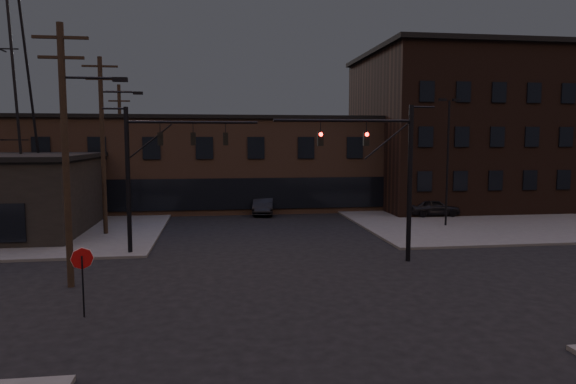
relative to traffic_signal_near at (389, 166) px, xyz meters
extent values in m
plane|color=black|center=(-5.36, -4.50, -4.93)|extent=(140.00, 140.00, 0.00)
cube|color=#474744|center=(16.64, 17.50, -4.86)|extent=(30.00, 30.00, 0.15)
cube|color=brown|center=(-5.36, 23.50, -0.93)|extent=(40.00, 12.00, 8.00)
cube|color=black|center=(16.64, 21.50, 2.07)|extent=(22.00, 16.00, 14.00)
cylinder|color=black|center=(1.14, 0.00, -0.93)|extent=(0.24, 0.24, 8.00)
cylinder|color=black|center=(-2.36, 0.00, 2.27)|extent=(7.00, 0.14, 0.14)
cube|color=#FF140C|center=(-1.19, 0.00, 1.37)|extent=(0.28, 0.22, 0.70)
cube|color=#FF140C|center=(-3.52, 0.00, 1.37)|extent=(0.28, 0.22, 0.70)
cylinder|color=black|center=(-13.36, 3.50, -0.93)|extent=(0.24, 0.24, 8.00)
cylinder|color=black|center=(-9.86, 3.50, 2.27)|extent=(7.00, 0.14, 0.14)
cube|color=black|center=(-11.61, 3.50, 1.37)|extent=(0.28, 0.22, 0.70)
cube|color=black|center=(-9.86, 3.50, 1.37)|extent=(0.28, 0.22, 0.70)
cube|color=black|center=(-8.11, 3.50, 1.37)|extent=(0.28, 0.22, 0.70)
cylinder|color=black|center=(-13.36, -6.50, -3.83)|extent=(0.06, 0.06, 2.20)
cylinder|color=maroon|center=(-13.36, -6.48, -2.83)|extent=(0.72, 0.33, 0.76)
cylinder|color=black|center=(-14.86, -2.50, 0.57)|extent=(0.28, 0.28, 11.00)
cube|color=black|center=(-14.86, -2.50, 5.47)|extent=(2.20, 0.12, 0.12)
cube|color=black|center=(-14.86, -2.50, 4.67)|extent=(1.80, 0.12, 0.12)
cube|color=black|center=(-12.56, -2.50, 3.82)|extent=(0.60, 0.25, 0.18)
cylinder|color=black|center=(-15.86, 9.50, 0.82)|extent=(0.28, 0.28, 11.50)
cube|color=black|center=(-15.86, 9.50, 5.97)|extent=(2.20, 0.12, 0.12)
cube|color=black|center=(-15.86, 9.50, 5.17)|extent=(1.80, 0.12, 0.12)
cube|color=black|center=(-13.56, 9.50, 4.32)|extent=(0.60, 0.25, 0.18)
cylinder|color=black|center=(-16.86, 21.50, 0.57)|extent=(0.28, 0.28, 11.00)
cube|color=black|center=(-16.86, 21.50, 5.47)|extent=(2.20, 0.12, 0.12)
cube|color=black|center=(-16.86, 21.50, 4.67)|extent=(1.80, 0.12, 0.12)
cylinder|color=black|center=(7.64, 9.50, -0.43)|extent=(0.14, 0.14, 9.00)
cube|color=black|center=(7.14, 9.50, 4.12)|extent=(0.50, 0.28, 0.18)
cube|color=black|center=(8.14, 9.50, 4.12)|extent=(0.50, 0.28, 0.18)
cylinder|color=black|center=(13.64, 14.50, -0.43)|extent=(0.14, 0.14, 9.00)
cube|color=black|center=(13.14, 14.50, 4.12)|extent=(0.50, 0.28, 0.18)
cube|color=black|center=(14.14, 14.50, 4.12)|extent=(0.50, 0.28, 0.18)
imported|color=black|center=(8.66, 13.98, -4.07)|extent=(4.21, 1.78, 1.42)
imported|color=silver|center=(15.24, 18.94, -4.16)|extent=(4.50, 2.50, 1.23)
imported|color=black|center=(-4.74, 17.84, -4.15)|extent=(2.21, 4.89, 1.56)
camera|label=1|loc=(-8.66, -24.96, 1.31)|focal=32.00mm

